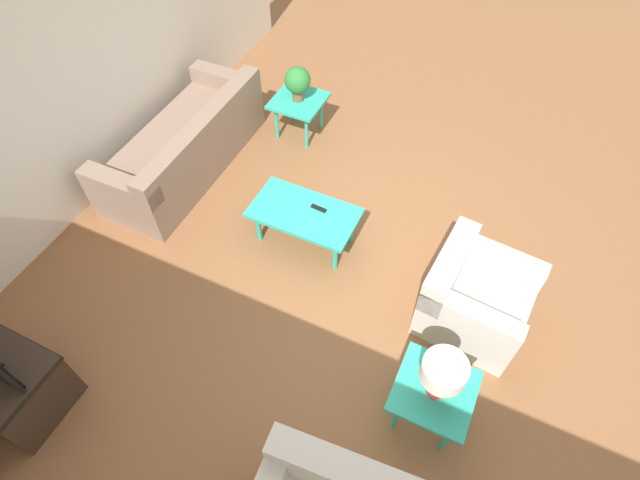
% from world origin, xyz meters
% --- Properties ---
extents(ground_plane, '(14.00, 14.00, 0.00)m').
position_xyz_m(ground_plane, '(0.00, 0.00, 0.00)').
color(ground_plane, '#8E5B38').
extents(wall_right, '(0.12, 7.20, 2.70)m').
position_xyz_m(wall_right, '(3.06, 0.00, 1.35)').
color(wall_right, silver).
rests_on(wall_right, ground_plane).
extents(sofa, '(0.89, 2.17, 0.76)m').
position_xyz_m(sofa, '(2.35, -0.48, 0.30)').
color(sofa, gray).
rests_on(sofa, ground_plane).
extents(armchair, '(0.91, 0.89, 0.79)m').
position_xyz_m(armchair, '(-1.07, 0.12, 0.32)').
color(armchair, silver).
rests_on(armchair, ground_plane).
extents(coffee_table, '(1.04, 0.58, 0.43)m').
position_xyz_m(coffee_table, '(0.66, -0.07, 0.38)').
color(coffee_table, '#2DB79E').
rests_on(coffee_table, ground_plane).
extents(side_table_plant, '(0.58, 0.58, 0.49)m').
position_xyz_m(side_table_plant, '(1.48, -1.57, 0.42)').
color(side_table_plant, '#2DB79E').
rests_on(side_table_plant, ground_plane).
extents(side_table_lamp, '(0.58, 0.58, 0.49)m').
position_xyz_m(side_table_lamp, '(-1.01, 1.12, 0.42)').
color(side_table_lamp, '#2DB79E').
rests_on(side_table_lamp, ground_plane).
extents(potted_plant, '(0.30, 0.30, 0.41)m').
position_xyz_m(potted_plant, '(1.48, -1.57, 0.73)').
color(potted_plant, brown).
rests_on(potted_plant, side_table_plant).
extents(table_lamp, '(0.32, 0.32, 0.42)m').
position_xyz_m(table_lamp, '(-1.01, 1.12, 0.77)').
color(table_lamp, red).
rests_on(table_lamp, side_table_lamp).
extents(remote_control, '(0.16, 0.05, 0.02)m').
position_xyz_m(remote_control, '(0.55, -0.16, 0.44)').
color(remote_control, black).
rests_on(remote_control, coffee_table).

